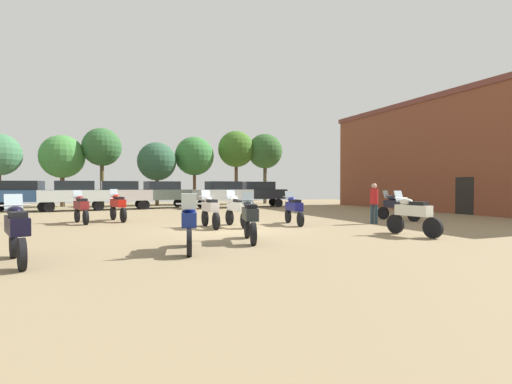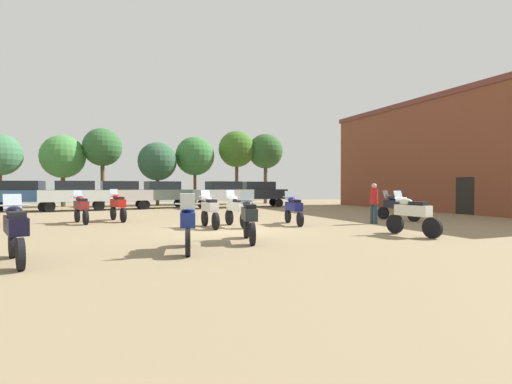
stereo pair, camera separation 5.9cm
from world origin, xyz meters
name	(u,v)px [view 1 (the left image)]	position (x,y,z in m)	size (l,w,h in m)	color
ground_plane	(231,230)	(0.00, 0.00, 0.01)	(44.00, 52.00, 0.02)	#877453
brick_building	(465,155)	(18.00, 4.34, 3.79)	(6.12, 20.32, 7.57)	brown
motorcycle_1	(118,205)	(-3.87, 5.32, 0.76)	(0.78, 2.22, 1.51)	black
motorcycle_2	(210,209)	(-0.58, 0.90, 0.75)	(0.62, 2.13, 1.49)	black
motorcycle_3	(189,223)	(-2.50, -4.09, 0.75)	(0.73, 2.17, 1.49)	black
motorcycle_4	(81,207)	(-5.42, 4.70, 0.74)	(0.79, 2.05, 1.47)	black
motorcycle_5	(250,217)	(-0.45, -3.10, 0.75)	(0.76, 2.10, 1.48)	black
motorcycle_6	(397,206)	(8.68, 0.57, 0.73)	(0.80, 2.20, 1.45)	black
motorcycle_7	(17,230)	(-6.25, -4.20, 0.75)	(0.82, 2.24, 1.49)	black
motorcycle_8	(412,214)	(5.06, -3.99, 0.75)	(0.63, 2.12, 1.50)	black
motorcycle_9	(294,208)	(3.09, 0.72, 0.73)	(0.68, 2.22, 1.44)	black
motorcycle_12	(237,209)	(0.54, 0.89, 0.75)	(0.62, 2.19, 1.49)	black
car_1	(21,193)	(-9.43, 14.87, 1.19)	(4.51, 2.39, 2.00)	black
car_2	(74,193)	(-6.27, 14.13, 1.19)	(4.46, 2.22, 2.00)	black
car_3	(258,192)	(7.00, 14.03, 1.19)	(4.47, 2.24, 2.00)	black
car_4	(223,192)	(3.90, 13.46, 1.19)	(4.54, 2.50, 2.00)	black
car_5	(162,193)	(-0.40, 14.97, 1.19)	(4.53, 2.44, 2.00)	black
car_6	(120,193)	(-3.42, 14.52, 1.19)	(4.39, 2.04, 2.00)	black
person_1	(374,200)	(6.50, -0.35, 1.06)	(0.48, 0.48, 1.78)	#213746
tree_1	(102,147)	(-4.56, 19.85, 4.85)	(3.12, 3.12, 6.43)	brown
tree_4	(157,162)	(-0.27, 18.83, 3.73)	(3.23, 3.23, 5.34)	#4E4127
tree_5	(62,157)	(-7.49, 19.94, 4.00)	(3.42, 3.42, 5.71)	brown
tree_6	(236,149)	(7.00, 19.36, 5.08)	(3.36, 3.36, 6.77)	brown
tree_7	(265,152)	(9.70, 18.81, 4.92)	(3.27, 3.27, 6.57)	#4F4836
tree_8	(194,156)	(3.07, 19.38, 4.33)	(3.44, 3.44, 6.05)	brown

